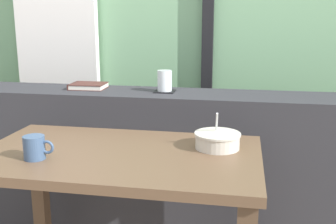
% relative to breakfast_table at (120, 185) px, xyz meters
% --- Properties ---
extents(curtain_left_panel, '(0.56, 0.06, 2.50)m').
position_rel_breakfast_table_xyz_m(curtain_left_panel, '(-0.78, 1.17, 0.64)').
color(curtain_left_panel, white).
rests_on(curtain_left_panel, ground).
extents(window_divider_post, '(0.07, 0.05, 2.60)m').
position_rel_breakfast_table_xyz_m(window_divider_post, '(0.22, 1.20, 0.69)').
color(window_divider_post, black).
rests_on(window_divider_post, ground).
extents(dark_console_ledge, '(2.80, 0.32, 0.86)m').
position_rel_breakfast_table_xyz_m(dark_console_ledge, '(0.03, 0.59, -0.18)').
color(dark_console_ledge, '#2D2D33').
rests_on(dark_console_ledge, ground).
extents(breakfast_table, '(1.05, 0.61, 0.74)m').
position_rel_breakfast_table_xyz_m(breakfast_table, '(0.00, 0.00, 0.00)').
color(breakfast_table, brown).
rests_on(breakfast_table, ground).
extents(coaster_square, '(0.10, 0.10, 0.00)m').
position_rel_breakfast_table_xyz_m(coaster_square, '(0.06, 0.60, 0.26)').
color(coaster_square, black).
rests_on(coaster_square, dark_console_ledge).
extents(juice_glass, '(0.07, 0.07, 0.10)m').
position_rel_breakfast_table_xyz_m(juice_glass, '(0.06, 0.60, 0.31)').
color(juice_glass, white).
rests_on(juice_glass, coaster_square).
extents(closed_book, '(0.19, 0.15, 0.03)m').
position_rel_breakfast_table_xyz_m(closed_book, '(-0.36, 0.63, 0.27)').
color(closed_book, '#47231E').
rests_on(closed_book, dark_console_ledge).
extents(soup_bowl, '(0.18, 0.18, 0.15)m').
position_rel_breakfast_table_xyz_m(soup_bowl, '(0.36, 0.11, 0.16)').
color(soup_bowl, beige).
rests_on(soup_bowl, breakfast_table).
extents(ceramic_mug, '(0.11, 0.08, 0.08)m').
position_rel_breakfast_table_xyz_m(ceramic_mug, '(-0.27, -0.13, 0.17)').
color(ceramic_mug, '#3D567A').
rests_on(ceramic_mug, breakfast_table).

